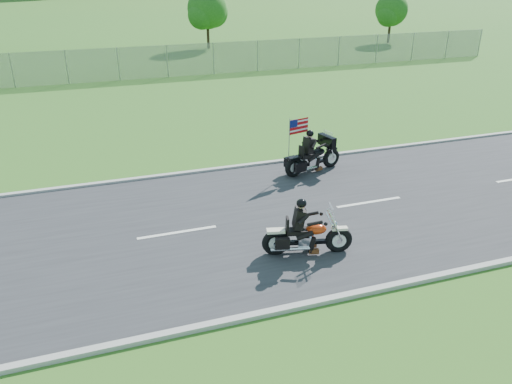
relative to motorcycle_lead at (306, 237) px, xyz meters
name	(u,v)px	position (x,y,z in m)	size (l,w,h in m)	color
ground	(246,223)	(-0.96, 2.05, -0.50)	(420.00, 420.00, 0.00)	#285D1D
road	(246,222)	(-0.96, 2.05, -0.48)	(120.00, 8.00, 0.04)	#28282B
curb_north	(213,170)	(-0.96, 6.10, -0.45)	(120.00, 0.18, 0.12)	#9E9B93
curb_south	(301,306)	(-0.96, -2.00, -0.45)	(120.00, 0.18, 0.12)	#9E9B93
fence	(67,67)	(-5.96, 22.05, 0.50)	(60.00, 0.03, 2.00)	gray
tree_fence_near	(208,11)	(5.08, 32.09, 2.47)	(3.52, 3.28, 4.75)	#382316
tree_fence_far	(391,12)	(21.08, 30.08, 2.14)	(3.08, 2.87, 4.20)	#382316
motorcycle_lead	(306,237)	(0.00, 0.00, 0.00)	(2.32, 0.92, 1.58)	black
motorcycle_follow	(313,158)	(2.39, 4.89, 0.05)	(2.35, 1.04, 1.99)	black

